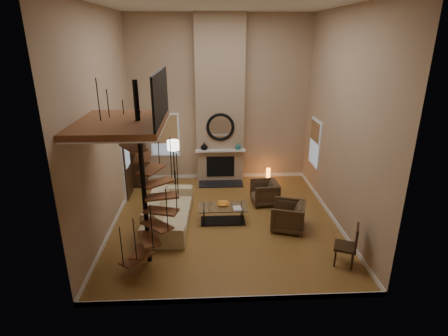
{
  "coord_description": "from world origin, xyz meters",
  "views": [
    {
      "loc": [
        -0.46,
        -8.8,
        4.8
      ],
      "look_at": [
        0.0,
        0.4,
        1.4
      ],
      "focal_mm": 28.81,
      "sensor_mm": 36.0,
      "label": 1
    }
  ],
  "objects_px": {
    "floor_lamp": "(173,149)",
    "side_chair": "(350,244)",
    "accent_lamp": "(268,175)",
    "sofa": "(169,209)",
    "hutch": "(138,157)",
    "coffee_table": "(223,212)",
    "armchair_far": "(291,217)",
    "armchair_near": "(267,193)"
  },
  "relations": [
    {
      "from": "floor_lamp",
      "to": "armchair_near",
      "type": "bearing_deg",
      "value": -21.63
    },
    {
      "from": "coffee_table",
      "to": "floor_lamp",
      "type": "xyz_separation_m",
      "value": [
        -1.48,
        2.21,
        1.13
      ]
    },
    {
      "from": "sofa",
      "to": "floor_lamp",
      "type": "height_order",
      "value": "floor_lamp"
    },
    {
      "from": "floor_lamp",
      "to": "coffee_table",
      "type": "bearing_deg",
      "value": -56.26
    },
    {
      "from": "sofa",
      "to": "floor_lamp",
      "type": "bearing_deg",
      "value": 2.68
    },
    {
      "from": "accent_lamp",
      "to": "side_chair",
      "type": "height_order",
      "value": "side_chair"
    },
    {
      "from": "hutch",
      "to": "side_chair",
      "type": "height_order",
      "value": "hutch"
    },
    {
      "from": "floor_lamp",
      "to": "side_chair",
      "type": "relative_size",
      "value": 1.73
    },
    {
      "from": "armchair_far",
      "to": "coffee_table",
      "type": "height_order",
      "value": "armchair_far"
    },
    {
      "from": "accent_lamp",
      "to": "armchair_far",
      "type": "bearing_deg",
      "value": -89.09
    },
    {
      "from": "side_chair",
      "to": "hutch",
      "type": "bearing_deg",
      "value": 137.27
    },
    {
      "from": "armchair_far",
      "to": "side_chair",
      "type": "distance_m",
      "value": 1.88
    },
    {
      "from": "armchair_near",
      "to": "accent_lamp",
      "type": "distance_m",
      "value": 1.74
    },
    {
      "from": "armchair_far",
      "to": "coffee_table",
      "type": "xyz_separation_m",
      "value": [
        -1.76,
        0.48,
        -0.07
      ]
    },
    {
      "from": "accent_lamp",
      "to": "side_chair",
      "type": "bearing_deg",
      "value": -78.78
    },
    {
      "from": "coffee_table",
      "to": "sofa",
      "type": "bearing_deg",
      "value": 179.53
    },
    {
      "from": "floor_lamp",
      "to": "accent_lamp",
      "type": "relative_size",
      "value": 3.46
    },
    {
      "from": "side_chair",
      "to": "armchair_near",
      "type": "bearing_deg",
      "value": 112.09
    },
    {
      "from": "sofa",
      "to": "accent_lamp",
      "type": "distance_m",
      "value": 4.22
    },
    {
      "from": "armchair_near",
      "to": "coffee_table",
      "type": "height_order",
      "value": "armchair_near"
    },
    {
      "from": "accent_lamp",
      "to": "side_chair",
      "type": "distance_m",
      "value": 5.01
    },
    {
      "from": "floor_lamp",
      "to": "sofa",
      "type": "bearing_deg",
      "value": -89.77
    },
    {
      "from": "sofa",
      "to": "side_chair",
      "type": "xyz_separation_m",
      "value": [
        4.15,
        -2.13,
        0.13
      ]
    },
    {
      "from": "coffee_table",
      "to": "accent_lamp",
      "type": "height_order",
      "value": "accent_lamp"
    },
    {
      "from": "coffee_table",
      "to": "floor_lamp",
      "type": "distance_m",
      "value": 2.89
    },
    {
      "from": "accent_lamp",
      "to": "sofa",
      "type": "bearing_deg",
      "value": -138.83
    },
    {
      "from": "hutch",
      "to": "armchair_far",
      "type": "xyz_separation_m",
      "value": [
        4.48,
        -3.36,
        -0.6
      ]
    },
    {
      "from": "sofa",
      "to": "armchair_far",
      "type": "bearing_deg",
      "value": -96.24
    },
    {
      "from": "sofa",
      "to": "armchair_far",
      "type": "xyz_separation_m",
      "value": [
        3.23,
        -0.49,
        -0.04
      ]
    },
    {
      "from": "floor_lamp",
      "to": "side_chair",
      "type": "bearing_deg",
      "value": -46.17
    },
    {
      "from": "hutch",
      "to": "armchair_near",
      "type": "xyz_separation_m",
      "value": [
        4.11,
        -1.8,
        -0.6
      ]
    },
    {
      "from": "coffee_table",
      "to": "accent_lamp",
      "type": "distance_m",
      "value": 3.27
    },
    {
      "from": "hutch",
      "to": "sofa",
      "type": "bearing_deg",
      "value": -66.3
    },
    {
      "from": "armchair_far",
      "to": "floor_lamp",
      "type": "xyz_separation_m",
      "value": [
        -3.23,
        2.69,
        1.06
      ]
    },
    {
      "from": "sofa",
      "to": "armchair_far",
      "type": "relative_size",
      "value": 3.23
    },
    {
      "from": "floor_lamp",
      "to": "hutch",
      "type": "bearing_deg",
      "value": 152.06
    },
    {
      "from": "hutch",
      "to": "side_chair",
      "type": "distance_m",
      "value": 7.37
    },
    {
      "from": "hutch",
      "to": "floor_lamp",
      "type": "relative_size",
      "value": 1.15
    },
    {
      "from": "sofa",
      "to": "coffee_table",
      "type": "xyz_separation_m",
      "value": [
        1.47,
        -0.01,
        -0.11
      ]
    },
    {
      "from": "sofa",
      "to": "floor_lamp",
      "type": "distance_m",
      "value": 2.43
    },
    {
      "from": "sofa",
      "to": "armchair_far",
      "type": "distance_m",
      "value": 3.26
    },
    {
      "from": "hutch",
      "to": "accent_lamp",
      "type": "distance_m",
      "value": 4.49
    }
  ]
}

